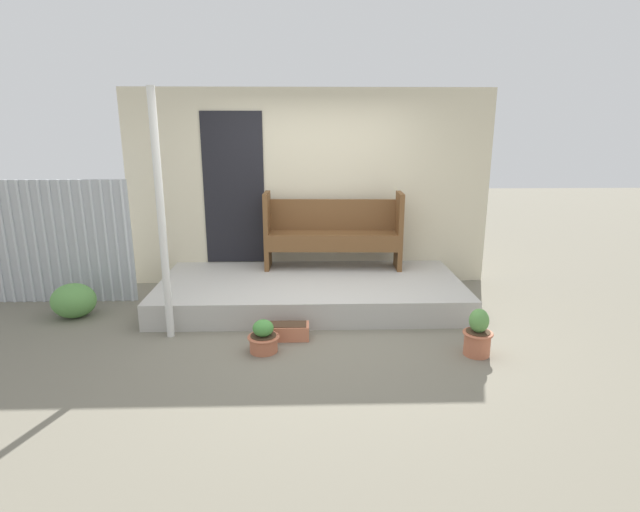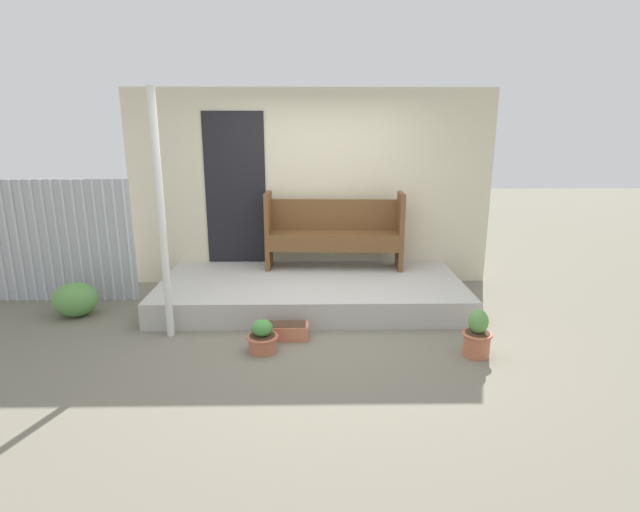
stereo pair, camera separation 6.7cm
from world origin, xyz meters
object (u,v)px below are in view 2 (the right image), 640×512
at_px(bench, 334,229).
at_px(flower_pot_middle, 477,336).
at_px(flower_pot_left, 262,338).
at_px(shrub_by_fence, 75,299).
at_px(support_post, 161,218).
at_px(planter_box_rect, 286,331).

height_order(bench, flower_pot_middle, bench).
relative_size(flower_pot_left, shrub_by_fence, 0.65).
relative_size(support_post, flower_pot_left, 7.70).
bearing_deg(bench, shrub_by_fence, -160.45).
height_order(flower_pot_left, planter_box_rect, flower_pot_left).
distance_m(flower_pot_middle, planter_box_rect, 1.89).
bearing_deg(flower_pot_left, flower_pot_middle, -3.70).
distance_m(support_post, planter_box_rect, 1.68).
xyz_separation_m(flower_pot_middle, planter_box_rect, (-1.84, 0.43, -0.12)).
height_order(support_post, flower_pot_left, support_post).
height_order(flower_pot_left, flower_pot_middle, flower_pot_middle).
height_order(flower_pot_left, shrub_by_fence, shrub_by_fence).
height_order(flower_pot_middle, shrub_by_fence, flower_pot_middle).
distance_m(bench, flower_pot_middle, 2.48).
distance_m(flower_pot_left, planter_box_rect, 0.36).
distance_m(support_post, bench, 2.37).
bearing_deg(planter_box_rect, flower_pot_left, -125.28).
bearing_deg(planter_box_rect, shrub_by_fence, 164.62).
bearing_deg(planter_box_rect, bench, 70.62).
bearing_deg(flower_pot_middle, support_post, 170.20).
bearing_deg(shrub_by_fence, support_post, -24.83).
distance_m(planter_box_rect, shrub_by_fence, 2.53).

